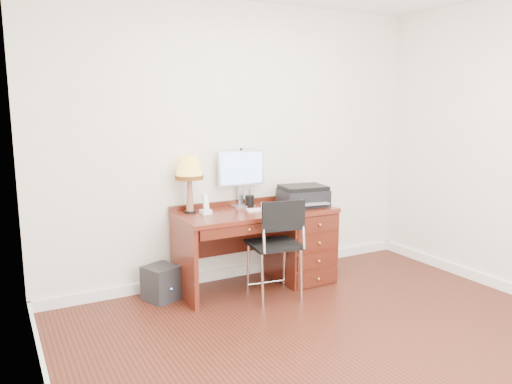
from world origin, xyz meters
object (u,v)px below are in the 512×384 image
desk (284,240)px  chair (278,238)px  phone (206,208)px  printer (303,196)px  equipment_box (161,283)px  monitor (241,171)px  leg_lamp (189,171)px

desk → chair: chair is taller
phone → printer: bearing=-9.7°
desk → equipment_box: 1.26m
equipment_box → desk: bearing=-26.0°
monitor → desk: bearing=-31.8°
chair → equipment_box: chair is taller
printer → chair: (-0.50, -0.36, -0.29)m
desk → monitor: monitor is taller
desk → phone: size_ratio=7.98×
desk → phone: bearing=175.5°
leg_lamp → desk: bearing=-11.0°
printer → equipment_box: size_ratio=1.56×
phone → equipment_box: bearing=170.8°
equipment_box → printer: bearing=-26.4°
equipment_box → leg_lamp: bearing=-7.4°
chair → equipment_box: bearing=160.9°
desk → equipment_box: desk is taller
desk → monitor: size_ratio=2.75×
monitor → equipment_box: 1.29m
equipment_box → chair: bearing=-48.7°
monitor → leg_lamp: (-0.56, -0.06, 0.04)m
leg_lamp → equipment_box: 1.04m
leg_lamp → chair: bearing=-42.5°
printer → phone: 1.00m
monitor → phone: 0.56m
leg_lamp → phone: (0.11, -0.11, -0.33)m
monitor → chair: (0.05, -0.62, -0.53)m
desk → leg_lamp: 1.18m
desk → chair: bearing=-128.1°
printer → phone: size_ratio=2.58×
printer → equipment_box: printer is taller
chair → equipment_box: (-0.93, 0.48, -0.41)m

